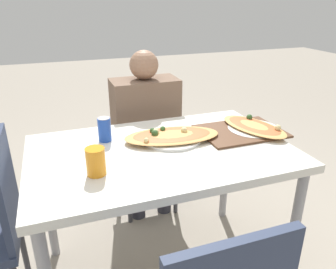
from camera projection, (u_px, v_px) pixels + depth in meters
The scene contains 9 objects.
ground_plane at pixel (162, 269), 1.90m from camera, with size 14.00×14.00×0.00m, color #9E9384.
dining_table at pixel (161, 163), 1.63m from camera, with size 1.27×0.80×0.78m.
chair_far_seated at pixel (142, 137), 2.37m from camera, with size 0.40×0.40×0.93m.
person_seated at pixel (146, 122), 2.20m from camera, with size 0.43×0.26×1.16m.
pizza_main at pixel (172, 136), 1.69m from camera, with size 0.52×0.30×0.06m.
soda_can at pixel (104, 129), 1.67m from camera, with size 0.07×0.07×0.12m.
drink_glass at pixel (96, 161), 1.35m from camera, with size 0.08×0.08×0.12m.
serving_tray at pixel (240, 131), 1.79m from camera, with size 0.45×0.32×0.01m.
pizza_second at pixel (254, 127), 1.81m from camera, with size 0.31×0.45×0.06m.
Camera 1 is at (-0.46, -1.37, 1.47)m, focal length 35.00 mm.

